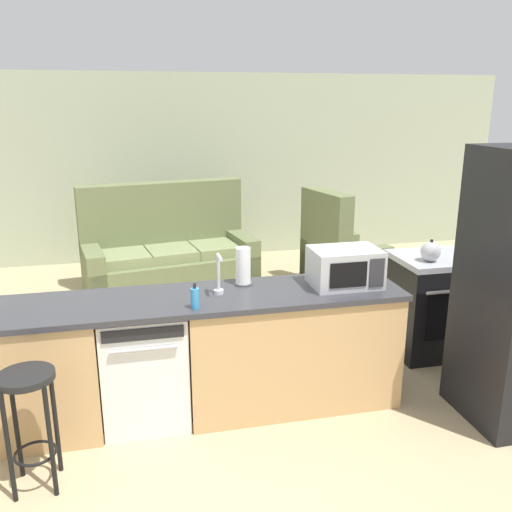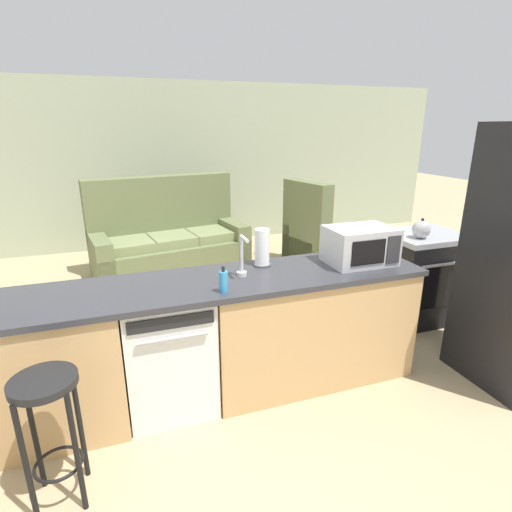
% 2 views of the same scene
% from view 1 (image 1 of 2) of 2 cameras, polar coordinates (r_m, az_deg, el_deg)
% --- Properties ---
extents(ground_plane, '(24.00, 24.00, 0.00)m').
position_cam_1_polar(ground_plane, '(4.21, -7.76, -15.95)').
color(ground_plane, tan).
extents(wall_back, '(10.00, 0.06, 2.60)m').
position_cam_1_polar(wall_back, '(7.84, -8.83, 9.10)').
color(wall_back, '#A8B293').
rests_on(wall_back, ground_plane).
extents(kitchen_counter, '(2.94, 0.66, 0.90)m').
position_cam_1_polar(kitchen_counter, '(4.03, -4.54, -10.57)').
color(kitchen_counter, tan).
rests_on(kitchen_counter, ground_plane).
extents(dishwasher, '(0.58, 0.61, 0.84)m').
position_cam_1_polar(dishwasher, '(3.99, -11.63, -11.08)').
color(dishwasher, white).
rests_on(dishwasher, ground_plane).
extents(stove_range, '(0.76, 0.68, 0.90)m').
position_cam_1_polar(stove_range, '(5.18, 18.32, -4.77)').
color(stove_range, black).
rests_on(stove_range, ground_plane).
extents(microwave, '(0.50, 0.37, 0.28)m').
position_cam_1_polar(microwave, '(4.04, 9.34, -1.16)').
color(microwave, '#B7B7BC').
rests_on(microwave, kitchen_counter).
extents(sink_faucet, '(0.07, 0.18, 0.30)m').
position_cam_1_polar(sink_faucet, '(3.81, -3.95, -2.19)').
color(sink_faucet, silver).
rests_on(sink_faucet, kitchen_counter).
extents(paper_towel_roll, '(0.14, 0.14, 0.28)m').
position_cam_1_polar(paper_towel_roll, '(4.01, -1.36, -1.12)').
color(paper_towel_roll, '#4C4C51').
rests_on(paper_towel_roll, kitchen_counter).
extents(soap_bottle, '(0.06, 0.06, 0.18)m').
position_cam_1_polar(soap_bottle, '(3.59, -6.44, -4.42)').
color(soap_bottle, '#338CCC').
rests_on(soap_bottle, kitchen_counter).
extents(kettle, '(0.21, 0.17, 0.19)m').
position_cam_1_polar(kettle, '(4.84, 17.93, 0.45)').
color(kettle, '#B2B2B7').
rests_on(kettle, stove_range).
extents(bar_stool, '(0.32, 0.32, 0.74)m').
position_cam_1_polar(bar_stool, '(3.47, -22.76, -14.34)').
color(bar_stool, black).
rests_on(bar_stool, ground_plane).
extents(couch, '(2.12, 1.22, 1.27)m').
position_cam_1_polar(couch, '(6.69, -9.26, -0.02)').
color(couch, '#667047').
rests_on(couch, ground_plane).
extents(armchair, '(0.96, 1.00, 1.20)m').
position_cam_1_polar(armchair, '(6.72, 8.67, -0.31)').
color(armchair, '#667047').
rests_on(armchair, ground_plane).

